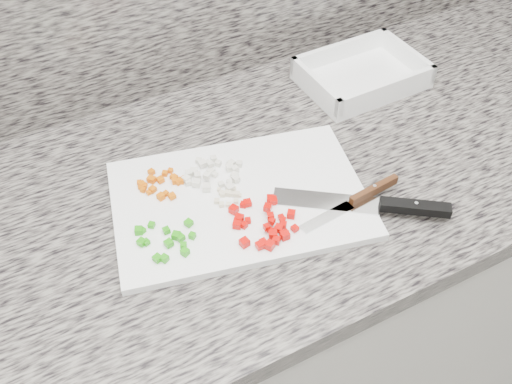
% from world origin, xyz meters
% --- Properties ---
extents(cabinet, '(3.92, 0.62, 0.86)m').
position_xyz_m(cabinet, '(0.00, 1.44, 0.43)').
color(cabinet, silver).
rests_on(cabinet, ground).
extents(countertop, '(3.96, 0.64, 0.04)m').
position_xyz_m(countertop, '(0.00, 1.44, 0.88)').
color(countertop, slate).
rests_on(countertop, cabinet).
extents(cutting_board, '(0.46, 0.36, 0.01)m').
position_xyz_m(cutting_board, '(0.02, 1.39, 0.91)').
color(cutting_board, white).
rests_on(cutting_board, countertop).
extents(carrot_pile, '(0.08, 0.08, 0.01)m').
position_xyz_m(carrot_pile, '(-0.08, 1.48, 0.92)').
color(carrot_pile, '#D15B04').
rests_on(carrot_pile, cutting_board).
extents(onion_pile, '(0.11, 0.10, 0.02)m').
position_xyz_m(onion_pile, '(0.00, 1.46, 0.92)').
color(onion_pile, silver).
rests_on(onion_pile, cutting_board).
extents(green_pepper_pile, '(0.09, 0.09, 0.01)m').
position_xyz_m(green_pepper_pile, '(-0.12, 1.36, 0.92)').
color(green_pepper_pile, '#22990D').
rests_on(green_pepper_pile, cutting_board).
extents(red_pepper_pile, '(0.11, 0.11, 0.02)m').
position_xyz_m(red_pepper_pile, '(0.03, 1.32, 0.92)').
color(red_pepper_pile, '#C40702').
rests_on(red_pepper_pile, cutting_board).
extents(garlic_pile, '(0.05, 0.05, 0.01)m').
position_xyz_m(garlic_pile, '(0.01, 1.40, 0.92)').
color(garlic_pile, beige).
rests_on(garlic_pile, cutting_board).
extents(chef_knife, '(0.25, 0.19, 0.02)m').
position_xyz_m(chef_knife, '(0.22, 1.27, 0.92)').
color(chef_knife, silver).
rests_on(chef_knife, cutting_board).
extents(paring_knife, '(0.19, 0.04, 0.02)m').
position_xyz_m(paring_knife, '(0.20, 1.30, 0.92)').
color(paring_knife, silver).
rests_on(paring_knife, cutting_board).
extents(tray, '(0.24, 0.18, 0.05)m').
position_xyz_m(tray, '(0.39, 1.58, 0.92)').
color(tray, white).
rests_on(tray, countertop).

